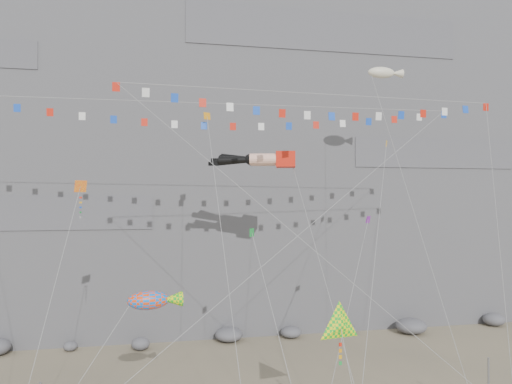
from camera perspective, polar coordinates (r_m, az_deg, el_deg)
cliff at (r=62.54m, az=-5.20°, el=10.04°), size 80.00×28.00×50.00m
talus_boulders at (r=48.31m, az=-3.11°, el=-16.01°), size 60.00×3.00×1.20m
legs_kite at (r=38.12m, az=0.70°, el=3.68°), size 6.77×18.15×22.63m
flag_banner_upper at (r=37.37m, az=-4.32°, el=10.03°), size 36.29×13.10×26.65m
flag_banner_lower at (r=34.20m, az=7.31°, el=11.02°), size 26.19×6.47×23.45m
harlequin_kite at (r=32.62m, az=-19.45°, el=0.46°), size 3.37×7.48×15.74m
fish_windsock at (r=30.25m, az=-12.22°, el=-12.03°), size 8.03×5.15×10.51m
delta_kite at (r=28.33m, az=9.63°, el=-14.89°), size 2.73×4.81×8.38m
blimp_windsock at (r=43.91m, az=14.14°, el=12.99°), size 3.56×12.51×26.57m
small_kite_a at (r=36.60m, az=-5.55°, el=8.09°), size 1.51×12.93×22.90m
small_kite_b at (r=36.81m, az=12.62°, el=-3.44°), size 8.11×10.57×17.09m
small_kite_c at (r=32.47m, az=-0.41°, el=-4.95°), size 1.79×10.76×15.00m
small_kite_d at (r=39.43m, az=14.63°, el=4.75°), size 9.42×14.74×24.15m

